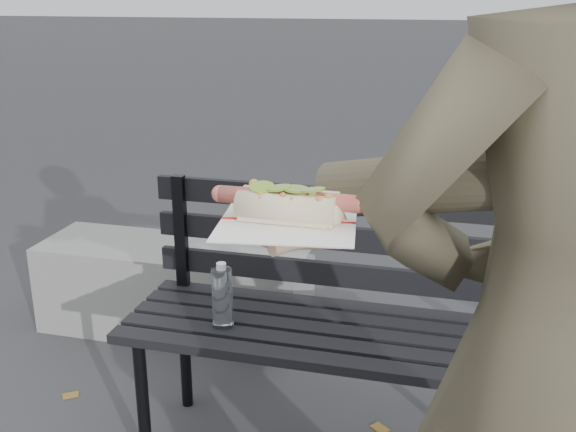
% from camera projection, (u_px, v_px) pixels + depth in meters
% --- Properties ---
extents(park_bench, '(1.50, 0.44, 0.88)m').
position_uv_depth(park_bench, '(363.00, 309.00, 2.11)').
color(park_bench, black).
rests_on(park_bench, ground).
extents(concrete_block, '(1.20, 0.40, 0.40)m').
position_uv_depth(concrete_block, '(175.00, 288.00, 3.03)').
color(concrete_block, slate).
rests_on(concrete_block, ground).
extents(person, '(0.78, 0.67, 1.81)m').
position_uv_depth(person, '(558.00, 375.00, 1.04)').
color(person, '#43412D').
rests_on(person, ground).
extents(held_hotdog, '(0.63, 0.32, 0.20)m').
position_uv_depth(held_hotdog, '(434.00, 189.00, 0.95)').
color(held_hotdog, '#43412D').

